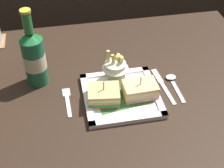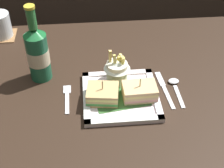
{
  "view_description": "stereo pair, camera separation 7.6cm",
  "coord_description": "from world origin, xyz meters",
  "px_view_note": "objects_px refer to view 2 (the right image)",
  "views": [
    {
      "loc": [
        -0.12,
        -0.77,
        1.43
      ],
      "look_at": [
        0.02,
        -0.02,
        0.77
      ],
      "focal_mm": 52.69,
      "sensor_mm": 36.0,
      "label": 1
    },
    {
      "loc": [
        -0.04,
        -0.78,
        1.43
      ],
      "look_at": [
        0.02,
        -0.02,
        0.77
      ],
      "focal_mm": 52.69,
      "sensor_mm": 36.0,
      "label": 2
    }
  ],
  "objects_px": {
    "sandwich_half_right": "(140,92)",
    "fries_cup": "(117,69)",
    "fork": "(67,97)",
    "square_plate": "(121,96)",
    "beer_bottle": "(38,53)",
    "water_glass": "(0,27)",
    "spoon": "(175,85)",
    "sandwich_half_left": "(103,94)",
    "knife": "(164,88)",
    "dining_table": "(104,113)"
  },
  "relations": [
    {
      "from": "sandwich_half_right",
      "to": "spoon",
      "type": "bearing_deg",
      "value": 21.98
    },
    {
      "from": "dining_table",
      "to": "water_glass",
      "type": "height_order",
      "value": "water_glass"
    },
    {
      "from": "fries_cup",
      "to": "water_glass",
      "type": "xyz_separation_m",
      "value": [
        -0.42,
        0.32,
        -0.02
      ]
    },
    {
      "from": "dining_table",
      "to": "beer_bottle",
      "type": "bearing_deg",
      "value": 157.76
    },
    {
      "from": "fries_cup",
      "to": "dining_table",
      "type": "bearing_deg",
      "value": -149.31
    },
    {
      "from": "dining_table",
      "to": "water_glass",
      "type": "xyz_separation_m",
      "value": [
        -0.37,
        0.34,
        0.15
      ]
    },
    {
      "from": "square_plate",
      "to": "fries_cup",
      "type": "xyz_separation_m",
      "value": [
        -0.0,
        0.07,
        0.05
      ]
    },
    {
      "from": "square_plate",
      "to": "beer_bottle",
      "type": "bearing_deg",
      "value": 153.49
    },
    {
      "from": "fries_cup",
      "to": "knife",
      "type": "distance_m",
      "value": 0.16
    },
    {
      "from": "square_plate",
      "to": "water_glass",
      "type": "relative_size",
      "value": 2.47
    },
    {
      "from": "knife",
      "to": "spoon",
      "type": "xyz_separation_m",
      "value": [
        0.04,
        0.01,
        0.0
      ]
    },
    {
      "from": "knife",
      "to": "water_glass",
      "type": "bearing_deg",
      "value": 147.85
    },
    {
      "from": "dining_table",
      "to": "fries_cup",
      "type": "relative_size",
      "value": 10.3
    },
    {
      "from": "sandwich_half_left",
      "to": "fries_cup",
      "type": "relative_size",
      "value": 0.92
    },
    {
      "from": "fork",
      "to": "spoon",
      "type": "xyz_separation_m",
      "value": [
        0.35,
        0.02,
        0.0
      ]
    },
    {
      "from": "spoon",
      "to": "knife",
      "type": "bearing_deg",
      "value": -170.18
    },
    {
      "from": "spoon",
      "to": "dining_table",
      "type": "bearing_deg",
      "value": 178.88
    },
    {
      "from": "dining_table",
      "to": "sandwich_half_right",
      "type": "xyz_separation_m",
      "value": [
        0.11,
        -0.05,
        0.14
      ]
    },
    {
      "from": "dining_table",
      "to": "square_plate",
      "type": "bearing_deg",
      "value": -40.76
    },
    {
      "from": "knife",
      "to": "spoon",
      "type": "distance_m",
      "value": 0.04
    },
    {
      "from": "fries_cup",
      "to": "fork",
      "type": "xyz_separation_m",
      "value": [
        -0.16,
        -0.05,
        -0.06
      ]
    },
    {
      "from": "beer_bottle",
      "to": "water_glass",
      "type": "distance_m",
      "value": 0.32
    },
    {
      "from": "sandwich_half_left",
      "to": "fries_cup",
      "type": "height_order",
      "value": "fries_cup"
    },
    {
      "from": "sandwich_half_left",
      "to": "fries_cup",
      "type": "bearing_deg",
      "value": 57.91
    },
    {
      "from": "dining_table",
      "to": "sandwich_half_left",
      "type": "distance_m",
      "value": 0.15
    },
    {
      "from": "water_glass",
      "to": "beer_bottle",
      "type": "bearing_deg",
      "value": -56.98
    },
    {
      "from": "square_plate",
      "to": "spoon",
      "type": "height_order",
      "value": "square_plate"
    },
    {
      "from": "dining_table",
      "to": "sandwich_half_right",
      "type": "relative_size",
      "value": 11.13
    },
    {
      "from": "spoon",
      "to": "sandwich_half_right",
      "type": "bearing_deg",
      "value": -158.02
    },
    {
      "from": "sandwich_half_right",
      "to": "fork",
      "type": "bearing_deg",
      "value": 172.86
    },
    {
      "from": "fork",
      "to": "spoon",
      "type": "bearing_deg",
      "value": 3.73
    },
    {
      "from": "sandwich_half_left",
      "to": "sandwich_half_right",
      "type": "bearing_deg",
      "value": 0.0
    },
    {
      "from": "sandwich_half_left",
      "to": "beer_bottle",
      "type": "height_order",
      "value": "beer_bottle"
    },
    {
      "from": "square_plate",
      "to": "knife",
      "type": "distance_m",
      "value": 0.15
    },
    {
      "from": "square_plate",
      "to": "knife",
      "type": "relative_size",
      "value": 1.3
    },
    {
      "from": "dining_table",
      "to": "sandwich_half_right",
      "type": "height_order",
      "value": "sandwich_half_right"
    },
    {
      "from": "square_plate",
      "to": "sandwich_half_left",
      "type": "bearing_deg",
      "value": -167.86
    },
    {
      "from": "knife",
      "to": "beer_bottle",
      "type": "bearing_deg",
      "value": 166.73
    },
    {
      "from": "fries_cup",
      "to": "fork",
      "type": "bearing_deg",
      "value": -161.51
    },
    {
      "from": "knife",
      "to": "sandwich_half_left",
      "type": "bearing_deg",
      "value": -167.6
    },
    {
      "from": "dining_table",
      "to": "fries_cup",
      "type": "xyz_separation_m",
      "value": [
        0.04,
        0.03,
        0.17
      ]
    },
    {
      "from": "water_glass",
      "to": "spoon",
      "type": "relative_size",
      "value": 0.7
    },
    {
      "from": "sandwich_half_left",
      "to": "beer_bottle",
      "type": "relative_size",
      "value": 0.4
    },
    {
      "from": "sandwich_half_right",
      "to": "water_glass",
      "type": "height_order",
      "value": "water_glass"
    },
    {
      "from": "square_plate",
      "to": "water_glass",
      "type": "height_order",
      "value": "water_glass"
    },
    {
      "from": "water_glass",
      "to": "fork",
      "type": "xyz_separation_m",
      "value": [
        0.26,
        -0.37,
        -0.04
      ]
    },
    {
      "from": "dining_table",
      "to": "fork",
      "type": "height_order",
      "value": "fork"
    },
    {
      "from": "sandwich_half_left",
      "to": "sandwich_half_right",
      "type": "xyz_separation_m",
      "value": [
        0.11,
        0.0,
        0.0
      ]
    },
    {
      "from": "sandwich_half_right",
      "to": "fries_cup",
      "type": "height_order",
      "value": "fries_cup"
    },
    {
      "from": "fries_cup",
      "to": "beer_bottle",
      "type": "relative_size",
      "value": 0.43
    }
  ]
}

